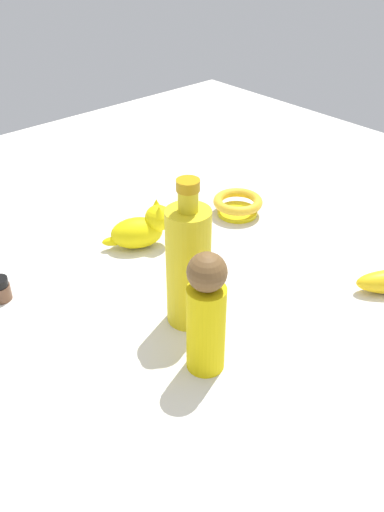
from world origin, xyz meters
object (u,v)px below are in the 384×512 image
(nail_polish_jar, at_px, (0,289))
(bottle_tall, at_px, (188,265))
(person_figure_adult, at_px, (206,314))
(bowl, at_px, (238,204))
(cat_figurine, at_px, (142,228))

(nail_polish_jar, bearing_deg, bottle_tall, -50.75)
(nail_polish_jar, bearing_deg, person_figure_adult, -66.33)
(person_figure_adult, bearing_deg, bowl, 38.50)
(bottle_tall, xyz_separation_m, nail_polish_jar, (-0.22, 0.27, -0.09))
(bottle_tall, xyz_separation_m, person_figure_adult, (-0.06, -0.11, -0.01))
(cat_figurine, bearing_deg, bottle_tall, -109.51)
(bottle_tall, bearing_deg, bowl, 31.67)
(nail_polish_jar, bearing_deg, cat_figurine, -5.23)
(bottle_tall, relative_size, cat_figurine, 1.94)
(bottle_tall, relative_size, person_figure_adult, 1.27)
(bowl, height_order, nail_polish_jar, nail_polish_jar)
(bowl, bearing_deg, nail_polish_jar, 173.26)
(nail_polish_jar, bearing_deg, bowl, -6.74)
(cat_figurine, distance_m, nail_polish_jar, 0.31)
(cat_figurine, xyz_separation_m, person_figure_adult, (-0.14, -0.35, 0.06))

